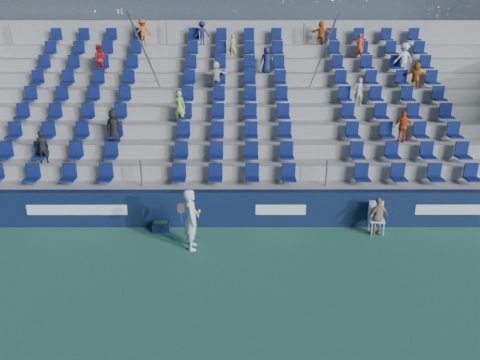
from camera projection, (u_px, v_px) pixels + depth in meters
name	position (u px, v px, depth m)	size (l,w,h in m)	color
ground	(233.00, 277.00, 12.29)	(70.00, 70.00, 0.00)	#2F6F57
sponsor_wall	(234.00, 208.00, 15.05)	(24.00, 0.32, 1.20)	#101B3C
grandstand	(235.00, 125.00, 19.31)	(24.00, 8.17, 6.63)	#A6A6A1
tennis_player	(191.00, 219.00, 13.49)	(0.69, 0.71, 1.84)	silver
line_judge_chair	(376.00, 215.00, 14.59)	(0.49, 0.50, 1.02)	white
line_judge	(378.00, 216.00, 14.44)	(0.71, 0.30, 1.22)	tan
ball_bin	(161.00, 226.00, 14.82)	(0.55, 0.38, 0.30)	#0F1937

